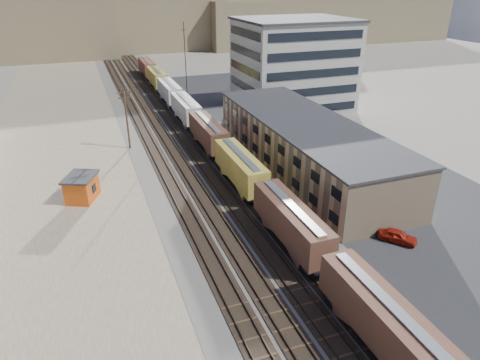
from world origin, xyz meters
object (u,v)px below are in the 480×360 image
object	(u,v)px
freight_train	(196,119)
maintenance_shed	(82,187)
parked_car_silver	(400,189)
parked_car_blue	(331,129)
utility_pole_north	(127,118)
parked_car_red	(398,236)

from	to	relation	value
freight_train	maintenance_shed	bearing A→B (deg)	-136.17
parked_car_silver	parked_car_blue	world-z (taller)	parked_car_blue
freight_train	utility_pole_north	bearing A→B (deg)	-166.08
parked_car_silver	parked_car_red	bearing A→B (deg)	134.67
parked_car_red	utility_pole_north	bearing A→B (deg)	81.31
maintenance_shed	parked_car_blue	xyz separation A→B (m)	(43.69, 11.52, -0.92)
parked_car_red	parked_car_blue	bearing A→B (deg)	30.03
freight_train	parked_car_red	size ratio (longest dim) A/B	29.50
utility_pole_north	parked_car_blue	world-z (taller)	utility_pole_north
freight_train	parked_car_silver	distance (m)	37.61
utility_pole_north	parked_car_red	distance (m)	45.34
parked_car_red	parked_car_silver	distance (m)	12.02
freight_train	parked_car_red	xyz separation A→B (m)	(11.04, -41.65, -2.10)
maintenance_shed	parked_car_blue	size ratio (longest dim) A/B	1.00
parked_car_red	parked_car_silver	size ratio (longest dim) A/B	0.77
freight_train	parked_car_blue	bearing A→B (deg)	-18.82
parked_car_red	parked_car_blue	distance (m)	35.87
utility_pole_north	parked_car_silver	world-z (taller)	utility_pole_north
utility_pole_north	maintenance_shed	size ratio (longest dim) A/B	1.80
parked_car_silver	freight_train	bearing A→B (deg)	25.15
utility_pole_north	parked_car_blue	distance (m)	36.30
utility_pole_north	parked_car_red	size ratio (longest dim) A/B	2.46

